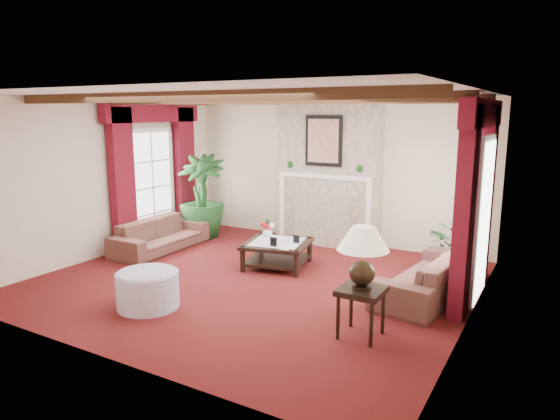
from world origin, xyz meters
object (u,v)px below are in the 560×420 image
Objects in this scene: sofa_left at (160,230)px; potted_palm at (202,214)px; ottoman at (148,290)px; coffee_table at (277,254)px; side_table at (361,312)px; sofa_right at (428,267)px.

sofa_left is 1.17m from potted_palm.
coffee_table is at bearing 76.27° from ottoman.
sofa_left is 4.68m from side_table.
side_table is at bearing 11.81° from ottoman.
sofa_left is 4.76m from sofa_right.
side_table is 2.73m from ottoman.
potted_palm reaches higher than ottoman.
potted_palm reaches higher than coffee_table.
ottoman is (-3.01, -2.19, -0.17)m from sofa_right.
sofa_left is at bearing 160.83° from side_table.
coffee_table is at bearing -85.59° from sofa_right.
sofa_left is 1.03× the size of potted_palm.
ottoman is (1.75, -2.10, -0.15)m from sofa_left.
side_table reaches higher than coffee_table.
side_table is at bearing -53.05° from coffee_table.
sofa_left is 0.92× the size of sofa_right.
potted_palm is 3.70m from ottoman.
sofa_right is 2.12× the size of coffee_table.
potted_palm reaches higher than sofa_right.
ottoman is (1.73, -3.26, -0.23)m from potted_palm.
coffee_table is 1.77× the size of side_table.
sofa_left is 2.74m from ottoman.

